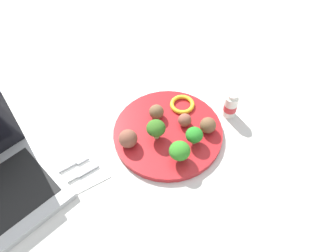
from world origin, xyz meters
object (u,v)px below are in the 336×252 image
(broccoli_floret_back_left, at_px, (180,151))
(knife, at_px, (72,177))
(fork, at_px, (67,166))
(meatball_center, at_px, (185,120))
(napkin, at_px, (67,174))
(yogurt_bottle, at_px, (231,106))
(broccoli_floret_center, at_px, (194,135))
(plate, at_px, (168,133))
(meatball_far_rim, at_px, (128,139))
(pepper_ring_mid_left, at_px, (182,104))
(meatball_mid_left, at_px, (208,125))
(broccoli_floret_near_rim, at_px, (155,127))
(meatball_front_left, at_px, (156,112))

(broccoli_floret_back_left, bearing_deg, knife, 157.90)
(fork, relative_size, knife, 0.83)
(meatball_center, height_order, napkin, meatball_center)
(yogurt_bottle, bearing_deg, broccoli_floret_center, -167.21)
(plate, distance_m, napkin, 0.27)
(broccoli_floret_center, relative_size, meatball_far_rim, 1.04)
(napkin, bearing_deg, yogurt_bottle, -7.86)
(broccoli_floret_center, distance_m, meatball_center, 0.06)
(yogurt_bottle, bearing_deg, meatball_far_rim, 169.94)
(knife, bearing_deg, fork, 88.03)
(broccoli_floret_center, relative_size, yogurt_bottle, 0.61)
(meatball_center, bearing_deg, meatball_far_rim, 171.33)
(pepper_ring_mid_left, relative_size, napkin, 0.39)
(pepper_ring_mid_left, distance_m, napkin, 0.34)
(plate, distance_m, pepper_ring_mid_left, 0.09)
(meatball_mid_left, distance_m, fork, 0.36)
(yogurt_bottle, bearing_deg, pepper_ring_mid_left, 139.74)
(plate, distance_m, knife, 0.26)
(broccoli_floret_near_rim, height_order, meatball_mid_left, broccoli_floret_near_rim)
(meatball_front_left, height_order, knife, meatball_front_left)
(meatball_front_left, bearing_deg, meatball_center, -51.16)
(napkin, height_order, yogurt_bottle, yogurt_bottle)
(broccoli_floret_center, bearing_deg, fork, 159.13)
(broccoli_floret_near_rim, relative_size, pepper_ring_mid_left, 0.83)
(meatball_front_left, bearing_deg, knife, -170.13)
(plate, height_order, meatball_center, meatball_center)
(plate, relative_size, broccoli_floret_back_left, 5.17)
(meatball_center, bearing_deg, napkin, 173.74)
(plate, height_order, broccoli_floret_near_rim, broccoli_floret_near_rim)
(plate, xyz_separation_m, yogurt_bottle, (0.18, -0.03, 0.03))
(meatball_front_left, relative_size, pepper_ring_mid_left, 0.58)
(meatball_center, height_order, meatball_mid_left, meatball_mid_left)
(meatball_far_rim, relative_size, fork, 0.38)
(broccoli_floret_near_rim, distance_m, meatball_far_rim, 0.07)
(broccoli_floret_back_left, height_order, meatball_front_left, broccoli_floret_back_left)
(broccoli_floret_back_left, height_order, fork, broccoli_floret_back_left)
(broccoli_floret_center, height_order, yogurt_bottle, yogurt_bottle)
(meatball_front_left, relative_size, yogurt_bottle, 0.49)
(plate, relative_size, meatball_center, 8.09)
(plate, height_order, broccoli_floret_back_left, broccoli_floret_back_left)
(meatball_far_rim, bearing_deg, meatball_center, -8.67)
(napkin, xyz_separation_m, knife, (0.01, -0.02, 0.00))
(pepper_ring_mid_left, height_order, fork, pepper_ring_mid_left)
(broccoli_floret_back_left, bearing_deg, plate, 75.47)
(meatball_front_left, distance_m, knife, 0.26)
(napkin, bearing_deg, meatball_front_left, 5.86)
(meatball_front_left, xyz_separation_m, fork, (-0.25, -0.01, -0.03))
(broccoli_floret_center, relative_size, napkin, 0.28)
(broccoli_floret_center, bearing_deg, meatball_front_left, 106.99)
(broccoli_floret_center, bearing_deg, plate, 118.52)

